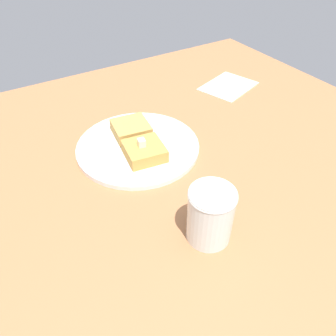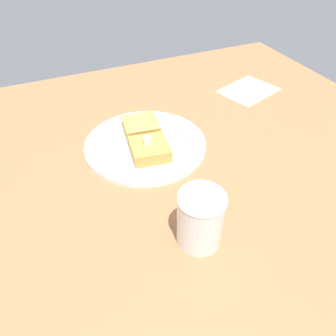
{
  "view_description": "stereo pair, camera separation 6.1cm",
  "coord_description": "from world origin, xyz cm",
  "px_view_note": "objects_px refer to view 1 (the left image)",
  "views": [
    {
      "loc": [
        -45.82,
        36.7,
        46.36
      ],
      "look_at": [
        -6.49,
        12.55,
        6.76
      ],
      "focal_mm": 35.0,
      "sensor_mm": 36.0,
      "label": 1
    },
    {
      "loc": [
        -48.65,
        31.33,
        46.36
      ],
      "look_at": [
        -6.49,
        12.55,
        6.76
      ],
      "focal_mm": 35.0,
      "sensor_mm": 36.0,
      "label": 2
    }
  ],
  "objects_px": {
    "plate": "(138,146)",
    "fork": "(160,128)",
    "syrup_jar": "(210,217)",
    "napkin": "(228,86)"
  },
  "relations": [
    {
      "from": "plate",
      "to": "fork",
      "type": "height_order",
      "value": "fork"
    },
    {
      "from": "fork",
      "to": "napkin",
      "type": "bearing_deg",
      "value": -71.4
    },
    {
      "from": "plate",
      "to": "syrup_jar",
      "type": "height_order",
      "value": "syrup_jar"
    },
    {
      "from": "napkin",
      "to": "fork",
      "type": "bearing_deg",
      "value": 108.6
    },
    {
      "from": "plate",
      "to": "napkin",
      "type": "relative_size",
      "value": 1.75
    },
    {
      "from": "syrup_jar",
      "to": "napkin",
      "type": "relative_size",
      "value": 0.64
    },
    {
      "from": "fork",
      "to": "napkin",
      "type": "height_order",
      "value": "fork"
    },
    {
      "from": "syrup_jar",
      "to": "napkin",
      "type": "bearing_deg",
      "value": -43.07
    },
    {
      "from": "plate",
      "to": "fork",
      "type": "relative_size",
      "value": 1.75
    },
    {
      "from": "plate",
      "to": "fork",
      "type": "xyz_separation_m",
      "value": [
        0.03,
        -0.07,
        0.01
      ]
    }
  ]
}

